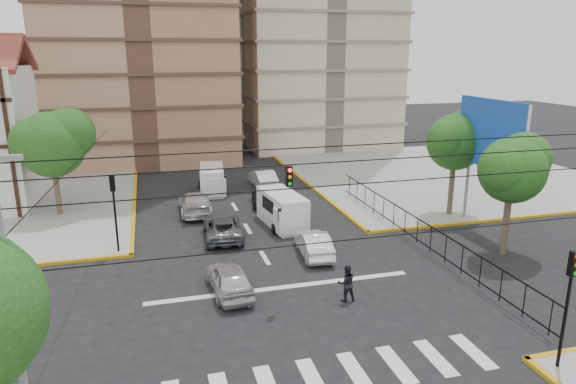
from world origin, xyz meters
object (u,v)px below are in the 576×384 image
object	(u,v)px
traffic_light_se	(569,290)
traffic_light_nw	(114,201)
van_right_lane	(283,211)
pedestrian_crosswalk	(346,283)
car_white_front_right	(314,243)
van_left_lane	(212,180)
car_silver_front_left	(229,279)

from	to	relation	value
traffic_light_se	traffic_light_nw	world-z (taller)	same
traffic_light_nw	van_right_lane	xyz separation A→B (m)	(10.13, 2.06, -2.06)
van_right_lane	pedestrian_crosswalk	bearing A→B (deg)	-96.39
traffic_light_se	van_right_lane	xyz separation A→B (m)	(-5.47, 17.66, -2.06)
van_right_lane	car_white_front_right	xyz separation A→B (m)	(0.38, -5.16, -0.37)
van_left_lane	traffic_light_se	bearing A→B (deg)	-65.32
car_silver_front_left	car_white_front_right	xyz separation A→B (m)	(5.25, 3.36, -0.03)
car_silver_front_left	pedestrian_crosswalk	distance (m)	5.46
traffic_light_se	car_silver_front_left	xyz separation A→B (m)	(-10.34, 9.14, -2.40)
car_silver_front_left	car_white_front_right	size ratio (longest dim) A/B	1.01
traffic_light_nw	car_white_front_right	world-z (taller)	traffic_light_nw
van_left_lane	car_silver_front_left	world-z (taller)	van_left_lane
traffic_light_nw	car_silver_front_left	world-z (taller)	traffic_light_nw
car_white_front_right	pedestrian_crosswalk	world-z (taller)	pedestrian_crosswalk
van_left_lane	pedestrian_crosswalk	bearing A→B (deg)	-73.54
traffic_light_se	traffic_light_nw	size ratio (longest dim) A/B	1.00
car_silver_front_left	traffic_light_nw	bearing A→B (deg)	-54.40
van_right_lane	van_left_lane	world-z (taller)	van_right_lane
van_left_lane	car_white_front_right	world-z (taller)	van_left_lane
pedestrian_crosswalk	car_silver_front_left	bearing A→B (deg)	-19.67
traffic_light_se	car_white_front_right	size ratio (longest dim) A/B	1.06
traffic_light_se	car_silver_front_left	world-z (taller)	traffic_light_se
van_right_lane	traffic_light_nw	bearing A→B (deg)	-175.60
traffic_light_nw	pedestrian_crosswalk	xyz separation A→B (m)	(10.26, -8.66, -2.24)
traffic_light_se	van_left_lane	distance (m)	28.60
car_white_front_right	van_left_lane	bearing A→B (deg)	-70.74
traffic_light_se	traffic_light_nw	bearing A→B (deg)	135.00
pedestrian_crosswalk	traffic_light_se	bearing A→B (deg)	131.70
traffic_light_se	van_right_lane	world-z (taller)	traffic_light_se
van_right_lane	van_left_lane	xyz separation A→B (m)	(-3.38, 9.46, -0.05)
van_right_lane	pedestrian_crosswalk	world-z (taller)	van_right_lane
van_left_lane	car_white_front_right	size ratio (longest dim) A/B	1.15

